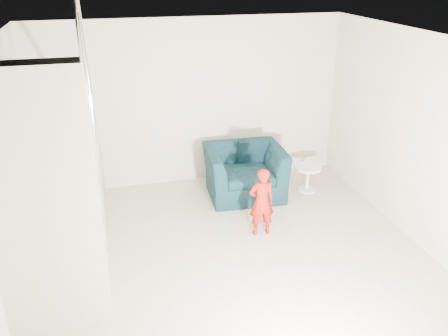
{
  "coord_description": "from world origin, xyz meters",
  "views": [
    {
      "loc": [
        -1.35,
        -4.58,
        3.47
      ],
      "look_at": [
        0.15,
        1.2,
        0.85
      ],
      "focal_mm": 38.0,
      "sensor_mm": 36.0,
      "label": 1
    }
  ],
  "objects_px": {
    "toddler": "(262,202)",
    "staircase": "(57,201)",
    "armchair": "(245,172)",
    "side_table": "(308,174)"
  },
  "relations": [
    {
      "from": "armchair",
      "to": "side_table",
      "type": "xyz_separation_m",
      "value": [
        1.03,
        -0.14,
        -0.1
      ]
    },
    {
      "from": "side_table",
      "to": "staircase",
      "type": "distance_m",
      "value": 4.0
    },
    {
      "from": "side_table",
      "to": "toddler",
      "type": "bearing_deg",
      "value": -136.91
    },
    {
      "from": "armchair",
      "to": "toddler",
      "type": "distance_m",
      "value": 1.24
    },
    {
      "from": "toddler",
      "to": "staircase",
      "type": "height_order",
      "value": "staircase"
    },
    {
      "from": "side_table",
      "to": "staircase",
      "type": "relative_size",
      "value": 0.12
    },
    {
      "from": "armchair",
      "to": "toddler",
      "type": "height_order",
      "value": "toddler"
    },
    {
      "from": "toddler",
      "to": "armchair",
      "type": "bearing_deg",
      "value": -95.11
    },
    {
      "from": "side_table",
      "to": "staircase",
      "type": "height_order",
      "value": "staircase"
    },
    {
      "from": "toddler",
      "to": "side_table",
      "type": "bearing_deg",
      "value": -135.81
    }
  ]
}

